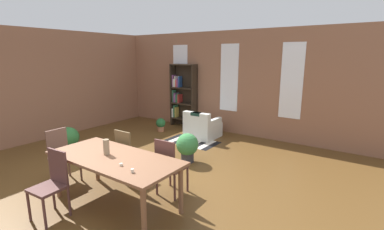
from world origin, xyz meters
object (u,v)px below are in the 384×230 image
(dining_chair_head_left, at_px, (62,154))
(dining_chair_near_left, at_px, (52,182))
(bookshelf_tall, at_px, (182,95))
(potted_plant_corner, at_px, (69,138))
(dining_chair_far_right, at_px, (169,165))
(potted_plant_by_shelf, at_px, (161,124))
(dining_chair_far_left, at_px, (128,153))
(armchair_white, at_px, (202,128))
(dining_table, at_px, (114,162))
(vase_on_table, at_px, (106,147))
(potted_plant_window, at_px, (187,146))

(dining_chair_head_left, bearing_deg, dining_chair_near_left, -36.25)
(bookshelf_tall, xyz_separation_m, potted_plant_corner, (-0.75, -3.46, -0.68))
(dining_chair_far_right, distance_m, potted_plant_by_shelf, 3.87)
(dining_chair_far_left, height_order, dining_chair_head_left, same)
(armchair_white, height_order, potted_plant_corner, armchair_white)
(bookshelf_tall, xyz_separation_m, potted_plant_by_shelf, (-0.12, -0.90, -0.78))
(armchair_white, bearing_deg, potted_plant_corner, -125.85)
(dining_table, xyz_separation_m, dining_chair_far_right, (0.48, 0.69, -0.18))
(dining_table, height_order, potted_plant_by_shelf, dining_table)
(dining_chair_near_left, distance_m, armchair_white, 4.40)
(dining_chair_head_left, distance_m, potted_plant_corner, 1.68)
(vase_on_table, bearing_deg, potted_plant_window, 88.62)
(vase_on_table, relative_size, dining_chair_far_left, 0.25)
(dining_chair_near_left, bearing_deg, dining_chair_far_right, 55.53)
(potted_plant_by_shelf, bearing_deg, dining_table, -58.27)
(potted_plant_window, bearing_deg, armchair_white, 112.83)
(dining_chair_far_left, distance_m, dining_chair_head_left, 1.18)
(dining_chair_far_left, relative_size, armchair_white, 1.17)
(armchair_white, bearing_deg, dining_chair_head_left, -99.33)
(bookshelf_tall, relative_size, armchair_white, 2.43)
(dining_chair_far_left, xyz_separation_m, bookshelf_tall, (-1.57, 3.71, 0.49))
(vase_on_table, distance_m, bookshelf_tall, 4.79)
(dining_chair_far_right, relative_size, dining_chair_head_left, 1.00)
(potted_plant_by_shelf, xyz_separation_m, potted_plant_corner, (-0.63, -2.56, 0.10))
(dining_table, distance_m, dining_chair_far_left, 0.86)
(bookshelf_tall, bearing_deg, dining_chair_far_right, -55.82)
(dining_table, relative_size, dining_chair_near_left, 2.21)
(dining_table, relative_size, dining_chair_head_left, 2.21)
(potted_plant_by_shelf, bearing_deg, dining_chair_head_left, -78.02)
(dining_chair_near_left, relative_size, dining_chair_far_left, 1.00)
(vase_on_table, distance_m, dining_chair_far_right, 1.01)
(dining_chair_near_left, height_order, bookshelf_tall, bookshelf_tall)
(dining_table, relative_size, potted_plant_corner, 3.59)
(dining_table, xyz_separation_m, potted_plant_corner, (-2.80, 0.95, -0.38))
(dining_chair_far_left, xyz_separation_m, potted_plant_by_shelf, (-1.70, 2.81, -0.29))
(potted_plant_by_shelf, relative_size, potted_plant_window, 0.64)
(potted_plant_corner, bearing_deg, dining_chair_near_left, -35.31)
(dining_chair_far_left, relative_size, bookshelf_tall, 0.48)
(armchair_white, bearing_deg, dining_table, -77.47)
(dining_chair_far_left, bearing_deg, dining_chair_head_left, -143.82)
(dining_chair_far_right, distance_m, dining_chair_head_left, 2.02)
(dining_chair_near_left, height_order, armchair_white, dining_chair_near_left)
(armchair_white, bearing_deg, bookshelf_tall, 149.56)
(dining_chair_head_left, bearing_deg, bookshelf_tall, 98.01)
(vase_on_table, distance_m, potted_plant_window, 2.08)
(dining_chair_near_left, relative_size, bookshelf_tall, 0.48)
(dining_table, xyz_separation_m, dining_chair_far_left, (-0.47, 0.69, -0.18))
(dining_chair_far_left, bearing_deg, potted_plant_corner, 173.79)
(dining_chair_head_left, bearing_deg, potted_plant_corner, 145.34)
(dining_chair_far_right, distance_m, dining_chair_near_left, 1.69)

